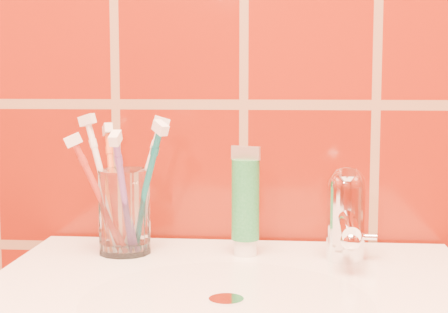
# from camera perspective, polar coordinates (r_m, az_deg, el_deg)

# --- Properties ---
(glass_tumbler) EXTENTS (0.08, 0.08, 0.11)m
(glass_tumbler) POSITION_cam_1_polar(r_m,az_deg,el_deg) (0.91, -8.28, -4.55)
(glass_tumbler) COLOR white
(glass_tumbler) RESTS_ON pedestal_sink
(toothpaste_tube) EXTENTS (0.04, 0.04, 0.14)m
(toothpaste_tube) POSITION_cam_1_polar(r_m,az_deg,el_deg) (0.89, 1.79, -4.01)
(toothpaste_tube) COLOR white
(toothpaste_tube) RESTS_ON pedestal_sink
(faucet) EXTENTS (0.05, 0.11, 0.12)m
(faucet) POSITION_cam_1_polar(r_m,az_deg,el_deg) (0.87, 10.11, -4.47)
(faucet) COLOR white
(faucet) RESTS_ON pedestal_sink
(toothbrush_0) EXTENTS (0.04, 0.15, 0.19)m
(toothbrush_0) POSITION_cam_1_polar(r_m,az_deg,el_deg) (0.87, -8.31, -3.27)
(toothbrush_0) COLOR #734696
(toothbrush_0) RESTS_ON glass_tumbler
(toothbrush_1) EXTENTS (0.10, 0.09, 0.19)m
(toothbrush_1) POSITION_cam_1_polar(r_m,az_deg,el_deg) (0.91, -6.74, -2.36)
(toothbrush_1) COLOR white
(toothbrush_1) RESTS_ON glass_tumbler
(toothbrush_2) EXTENTS (0.15, 0.15, 0.20)m
(toothbrush_2) POSITION_cam_1_polar(r_m,az_deg,el_deg) (0.88, -6.58, -2.79)
(toothbrush_2) COLOR #0C676C
(toothbrush_2) RESTS_ON glass_tumbler
(toothbrush_3) EXTENTS (0.11, 0.10, 0.19)m
(toothbrush_3) POSITION_cam_1_polar(r_m,az_deg,el_deg) (0.91, -9.94, -2.34)
(toothbrush_3) COLOR white
(toothbrush_3) RESTS_ON glass_tumbler
(toothbrush_4) EXTENTS (0.13, 0.11, 0.17)m
(toothbrush_4) POSITION_cam_1_polar(r_m,az_deg,el_deg) (0.89, -10.29, -3.26)
(toothbrush_4) COLOR #A53023
(toothbrush_4) RESTS_ON glass_tumbler
(toothbrush_5) EXTENTS (0.10, 0.14, 0.19)m
(toothbrush_5) POSITION_cam_1_polar(r_m,az_deg,el_deg) (0.93, -9.24, -2.60)
(toothbrush_5) COLOR orange
(toothbrush_5) RESTS_ON glass_tumbler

